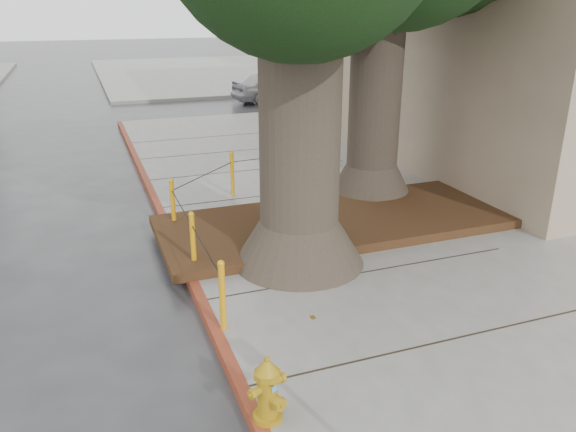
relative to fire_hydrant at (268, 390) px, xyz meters
name	(u,v)px	position (x,y,z in m)	size (l,w,h in m)	color
ground	(405,361)	(1.90, 0.54, -0.49)	(140.00, 140.00, 0.00)	#28282B
sidewalk_far	(233,71)	(7.90, 30.54, -0.42)	(16.00, 20.00, 0.15)	slate
curb_red	(195,289)	(-0.10, 3.04, -0.42)	(0.14, 26.00, 0.16)	maroon
planter_bed	(336,222)	(2.80, 4.44, -0.26)	(6.40, 2.60, 0.16)	black
bollard_ring	(235,202)	(1.03, 4.92, 0.17)	(3.79, 5.39, 0.95)	orange
fire_hydrant	(268,390)	(0.00, 0.00, 0.00)	(0.38, 0.38, 0.71)	#B68912
car_silver	(277,86)	(6.77, 19.06, 0.17)	(1.56, 3.87, 1.32)	#B2B1B7
car_red	(408,84)	(12.72, 18.11, 0.11)	(1.28, 3.66, 1.21)	maroon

